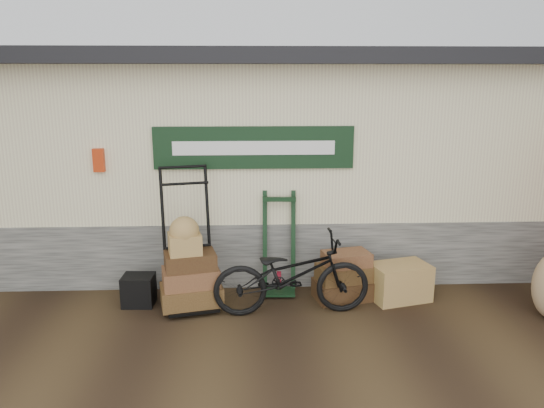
% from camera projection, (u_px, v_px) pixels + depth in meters
% --- Properties ---
extents(ground, '(80.00, 80.00, 0.00)m').
position_uv_depth(ground, '(281.00, 319.00, 6.41)').
color(ground, black).
rests_on(ground, ground).
extents(station_building, '(14.40, 4.10, 3.20)m').
position_uv_depth(station_building, '(271.00, 154.00, 8.68)').
color(station_building, '#4C4C47').
rests_on(station_building, ground).
extents(porter_trolley, '(1.03, 0.86, 1.80)m').
position_uv_depth(porter_trolley, '(187.00, 237.00, 6.62)').
color(porter_trolley, black).
rests_on(porter_trolley, ground).
extents(green_barrow, '(0.51, 0.44, 1.37)m').
position_uv_depth(green_barrow, '(279.00, 243.00, 7.07)').
color(green_barrow, black).
rests_on(green_barrow, ground).
extents(suitcase_stack, '(0.82, 0.61, 0.65)m').
position_uv_depth(suitcase_stack, '(344.00, 275.00, 6.92)').
color(suitcase_stack, '#3E2413').
rests_on(suitcase_stack, ground).
extents(wicker_hamper, '(0.83, 0.65, 0.48)m').
position_uv_depth(wicker_hamper, '(400.00, 282.00, 6.92)').
color(wicker_hamper, '#9C6D3E').
rests_on(wicker_hamper, ground).
extents(black_trunk, '(0.41, 0.35, 0.39)m').
position_uv_depth(black_trunk, '(139.00, 290.00, 6.76)').
color(black_trunk, black).
rests_on(black_trunk, ground).
extents(bicycle, '(0.77, 1.95, 1.11)m').
position_uv_depth(bicycle, '(292.00, 271.00, 6.43)').
color(bicycle, black).
rests_on(bicycle, ground).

